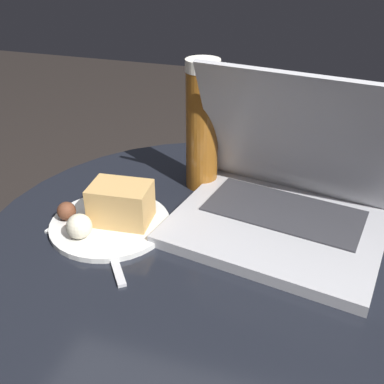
% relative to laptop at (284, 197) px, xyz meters
% --- Properties ---
extents(table, '(0.76, 0.76, 0.54)m').
position_rel_laptop_xyz_m(table, '(-0.09, -0.07, -0.18)').
color(table, black).
rests_on(table, ground_plane).
extents(napkin, '(0.16, 0.12, 0.00)m').
position_rel_laptop_xyz_m(napkin, '(-0.28, -0.10, -0.05)').
color(napkin, white).
rests_on(napkin, table).
extents(laptop, '(0.36, 0.31, 0.25)m').
position_rel_laptop_xyz_m(laptop, '(0.00, 0.00, 0.00)').
color(laptop, '#B2B2B7').
rests_on(laptop, table).
extents(beer_glass, '(0.06, 0.06, 0.24)m').
position_rel_laptop_xyz_m(beer_glass, '(-0.16, 0.09, 0.07)').
color(beer_glass, brown).
rests_on(beer_glass, table).
extents(snack_plate, '(0.20, 0.20, 0.07)m').
position_rel_laptop_xyz_m(snack_plate, '(-0.26, -0.09, -0.03)').
color(snack_plate, silver).
rests_on(snack_plate, table).
extents(fork, '(0.12, 0.15, 0.00)m').
position_rel_laptop_xyz_m(fork, '(-0.24, -0.14, -0.05)').
color(fork, silver).
rests_on(fork, table).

